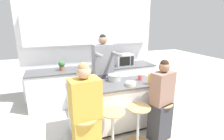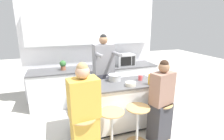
# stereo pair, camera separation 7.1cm
# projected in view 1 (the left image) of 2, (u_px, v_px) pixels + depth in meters

# --- Properties ---
(ground_plane) EXTENTS (16.00, 16.00, 0.00)m
(ground_plane) POSITION_uv_depth(u_px,v_px,m) (113.00, 127.00, 3.44)
(ground_plane) COLOR beige
(wall_back) EXTENTS (3.49, 0.22, 2.70)m
(wall_back) POSITION_uv_depth(u_px,v_px,m) (91.00, 40.00, 4.56)
(wall_back) COLOR white
(wall_back) RESTS_ON ground_plane
(back_counter) EXTENTS (3.24, 0.67, 0.89)m
(back_counter) POSITION_uv_depth(u_px,v_px,m) (95.00, 84.00, 4.56)
(back_counter) COLOR silver
(back_counter) RESTS_ON ground_plane
(kitchen_island) EXTENTS (1.66, 0.65, 0.90)m
(kitchen_island) POSITION_uv_depth(u_px,v_px,m) (113.00, 106.00, 3.32)
(kitchen_island) COLOR black
(kitchen_island) RESTS_ON ground_plane
(bar_stool_leftmost) EXTENTS (0.39, 0.39, 0.69)m
(bar_stool_leftmost) POSITION_uv_depth(u_px,v_px,m) (85.00, 136.00, 2.57)
(bar_stool_leftmost) COLOR tan
(bar_stool_leftmost) RESTS_ON ground_plane
(bar_stool_center_left) EXTENTS (0.39, 0.39, 0.69)m
(bar_stool_center_left) POSITION_uv_depth(u_px,v_px,m) (113.00, 129.00, 2.74)
(bar_stool_center_left) COLOR tan
(bar_stool_center_left) RESTS_ON ground_plane
(bar_stool_center_right) EXTENTS (0.39, 0.39, 0.69)m
(bar_stool_center_right) POSITION_uv_depth(u_px,v_px,m) (138.00, 124.00, 2.88)
(bar_stool_center_right) COLOR tan
(bar_stool_center_right) RESTS_ON ground_plane
(bar_stool_rightmost) EXTENTS (0.39, 0.39, 0.69)m
(bar_stool_rightmost) POSITION_uv_depth(u_px,v_px,m) (160.00, 118.00, 3.04)
(bar_stool_rightmost) COLOR tan
(bar_stool_rightmost) RESTS_ON ground_plane
(person_cooking) EXTENTS (0.49, 0.60, 1.76)m
(person_cooking) POSITION_uv_depth(u_px,v_px,m) (103.00, 76.00, 3.81)
(person_cooking) COLOR #383842
(person_cooking) RESTS_ON ground_plane
(person_wrapped_blanket) EXTENTS (0.45, 0.33, 1.49)m
(person_wrapped_blanket) POSITION_uv_depth(u_px,v_px,m) (86.00, 115.00, 2.51)
(person_wrapped_blanket) COLOR gold
(person_wrapped_blanket) RESTS_ON ground_plane
(person_seated_near) EXTENTS (0.43, 0.35, 1.43)m
(person_seated_near) POSITION_uv_depth(u_px,v_px,m) (161.00, 105.00, 2.95)
(person_seated_near) COLOR #333338
(person_seated_near) RESTS_ON ground_plane
(cooking_pot) EXTENTS (0.34, 0.25, 0.12)m
(cooking_pot) POSITION_uv_depth(u_px,v_px,m) (114.00, 78.00, 3.37)
(cooking_pot) COLOR #B7BABC
(cooking_pot) RESTS_ON kitchen_island
(fruit_bowl) EXTENTS (0.19, 0.19, 0.07)m
(fruit_bowl) POSITION_uv_depth(u_px,v_px,m) (75.00, 88.00, 2.93)
(fruit_bowl) COLOR silver
(fruit_bowl) RESTS_ON kitchen_island
(mixing_bowl_steel) EXTENTS (0.19, 0.19, 0.07)m
(mixing_bowl_steel) POSITION_uv_depth(u_px,v_px,m) (131.00, 84.00, 3.11)
(mixing_bowl_steel) COLOR silver
(mixing_bowl_steel) RESTS_ON kitchen_island
(coffee_cup_near) EXTENTS (0.12, 0.09, 0.08)m
(coffee_cup_near) POSITION_uv_depth(u_px,v_px,m) (90.00, 89.00, 2.86)
(coffee_cup_near) COLOR orange
(coffee_cup_near) RESTS_ON kitchen_island
(coffee_cup_far) EXTENTS (0.11, 0.08, 0.10)m
(coffee_cup_far) POSITION_uv_depth(u_px,v_px,m) (140.00, 77.00, 3.41)
(coffee_cup_far) COLOR #DB4C51
(coffee_cup_far) RESTS_ON kitchen_island
(banana_bunch) EXTENTS (0.17, 0.12, 0.06)m
(banana_bunch) POSITION_uv_depth(u_px,v_px,m) (90.00, 82.00, 3.25)
(banana_bunch) COLOR yellow
(banana_bunch) RESTS_ON kitchen_island
(juice_carton) EXTENTS (0.07, 0.07, 0.21)m
(juice_carton) POSITION_uv_depth(u_px,v_px,m) (151.00, 79.00, 3.16)
(juice_carton) COLOR gold
(juice_carton) RESTS_ON kitchen_island
(microwave) EXTENTS (0.46, 0.36, 0.30)m
(microwave) POSITION_uv_depth(u_px,v_px,m) (124.00, 60.00, 4.62)
(microwave) COLOR #B2B5B7
(microwave) RESTS_ON back_counter
(potted_plant) EXTENTS (0.15, 0.15, 0.23)m
(potted_plant) POSITION_uv_depth(u_px,v_px,m) (62.00, 65.00, 4.14)
(potted_plant) COLOR #93563D
(potted_plant) RESTS_ON back_counter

